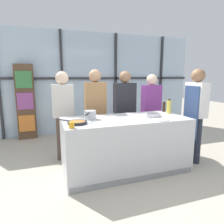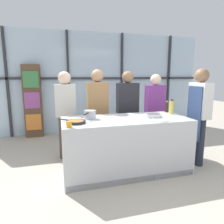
{
  "view_description": "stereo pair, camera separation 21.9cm",
  "coord_description": "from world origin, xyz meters",
  "px_view_note": "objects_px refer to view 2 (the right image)",
  "views": [
    {
      "loc": [
        -1.27,
        -2.98,
        1.6
      ],
      "look_at": [
        -0.21,
        0.1,
        1.01
      ],
      "focal_mm": 32.0,
      "sensor_mm": 36.0,
      "label": 1
    },
    {
      "loc": [
        -1.06,
        -3.05,
        1.6
      ],
      "look_at": [
        -0.21,
        0.1,
        1.01
      ],
      "focal_mm": 32.0,
      "sensor_mm": 36.0,
      "label": 2
    }
  ],
  "objects_px": {
    "frying_pan": "(76,122)",
    "saucepan": "(90,114)",
    "chef": "(199,111)",
    "spectator_far_right": "(155,107)",
    "pepper_grinder": "(167,107)",
    "mixing_bowl": "(153,116)",
    "juice_glass_near": "(69,124)",
    "white_plate": "(160,120)",
    "spectator_center_right": "(127,107)",
    "oil_bottle": "(171,107)",
    "spectator_center_left": "(98,107)",
    "spectator_far_left": "(66,109)"
  },
  "relations": [
    {
      "from": "frying_pan",
      "to": "juice_glass_near",
      "type": "relative_size",
      "value": 4.87
    },
    {
      "from": "chef",
      "to": "frying_pan",
      "type": "relative_size",
      "value": 4.15
    },
    {
      "from": "spectator_far_left",
      "to": "saucepan",
      "type": "xyz_separation_m",
      "value": [
        0.36,
        -0.68,
        0.0
      ]
    },
    {
      "from": "chef",
      "to": "pepper_grinder",
      "type": "height_order",
      "value": "chef"
    },
    {
      "from": "chef",
      "to": "spectator_far_right",
      "type": "relative_size",
      "value": 1.06
    },
    {
      "from": "juice_glass_near",
      "to": "frying_pan",
      "type": "bearing_deg",
      "value": 64.99
    },
    {
      "from": "spectator_center_left",
      "to": "pepper_grinder",
      "type": "bearing_deg",
      "value": 159.53
    },
    {
      "from": "mixing_bowl",
      "to": "spectator_far_left",
      "type": "bearing_deg",
      "value": 148.36
    },
    {
      "from": "spectator_far_left",
      "to": "spectator_center_right",
      "type": "height_order",
      "value": "spectator_center_right"
    },
    {
      "from": "white_plate",
      "to": "mixing_bowl",
      "type": "height_order",
      "value": "mixing_bowl"
    },
    {
      "from": "spectator_far_right",
      "to": "oil_bottle",
      "type": "xyz_separation_m",
      "value": [
        0.0,
        -0.65,
        0.1
      ]
    },
    {
      "from": "spectator_center_left",
      "to": "spectator_far_right",
      "type": "xyz_separation_m",
      "value": [
        1.25,
        0.0,
        -0.06
      ]
    },
    {
      "from": "saucepan",
      "to": "pepper_grinder",
      "type": "height_order",
      "value": "pepper_grinder"
    },
    {
      "from": "mixing_bowl",
      "to": "juice_glass_near",
      "type": "bearing_deg",
      "value": -168.15
    },
    {
      "from": "spectator_center_right",
      "to": "white_plate",
      "type": "bearing_deg",
      "value": 98.14
    },
    {
      "from": "pepper_grinder",
      "to": "mixing_bowl",
      "type": "bearing_deg",
      "value": -140.59
    },
    {
      "from": "spectator_center_right",
      "to": "juice_glass_near",
      "type": "relative_size",
      "value": 19.85
    },
    {
      "from": "frying_pan",
      "to": "oil_bottle",
      "type": "xyz_separation_m",
      "value": [
        1.77,
        0.28,
        0.11
      ]
    },
    {
      "from": "spectator_far_right",
      "to": "juice_glass_near",
      "type": "relative_size",
      "value": 19.14
    },
    {
      "from": "spectator_center_left",
      "to": "spectator_center_right",
      "type": "height_order",
      "value": "spectator_center_left"
    },
    {
      "from": "spectator_center_right",
      "to": "spectator_far_right",
      "type": "xyz_separation_m",
      "value": [
        0.62,
        0.0,
        -0.03
      ]
    },
    {
      "from": "spectator_center_right",
      "to": "saucepan",
      "type": "distance_m",
      "value": 1.12
    },
    {
      "from": "chef",
      "to": "pepper_grinder",
      "type": "relative_size",
      "value": 7.74
    },
    {
      "from": "chef",
      "to": "mixing_bowl",
      "type": "xyz_separation_m",
      "value": [
        -0.88,
        0.01,
        -0.04
      ]
    },
    {
      "from": "white_plate",
      "to": "mixing_bowl",
      "type": "relative_size",
      "value": 0.96
    },
    {
      "from": "chef",
      "to": "pepper_grinder",
      "type": "xyz_separation_m",
      "value": [
        -0.4,
        0.41,
        0.02
      ]
    },
    {
      "from": "saucepan",
      "to": "mixing_bowl",
      "type": "xyz_separation_m",
      "value": [
        1.04,
        -0.18,
        -0.04
      ]
    },
    {
      "from": "frying_pan",
      "to": "mixing_bowl",
      "type": "relative_size",
      "value": 1.52
    },
    {
      "from": "pepper_grinder",
      "to": "juice_glass_near",
      "type": "xyz_separation_m",
      "value": [
        -1.89,
        -0.69,
        -0.06
      ]
    },
    {
      "from": "chef",
      "to": "juice_glass_near",
      "type": "distance_m",
      "value": 2.3
    },
    {
      "from": "spectator_far_left",
      "to": "oil_bottle",
      "type": "relative_size",
      "value": 6.26
    },
    {
      "from": "juice_glass_near",
      "to": "chef",
      "type": "bearing_deg",
      "value": 7.04
    },
    {
      "from": "chef",
      "to": "frying_pan",
      "type": "height_order",
      "value": "chef"
    },
    {
      "from": "saucepan",
      "to": "mixing_bowl",
      "type": "bearing_deg",
      "value": -9.9
    },
    {
      "from": "saucepan",
      "to": "white_plate",
      "type": "distance_m",
      "value": 1.13
    },
    {
      "from": "frying_pan",
      "to": "saucepan",
      "type": "distance_m",
      "value": 0.35
    },
    {
      "from": "spectator_center_right",
      "to": "white_plate",
      "type": "relative_size",
      "value": 6.43
    },
    {
      "from": "frying_pan",
      "to": "chef",
      "type": "bearing_deg",
      "value": 1.24
    },
    {
      "from": "chef",
      "to": "spectator_far_left",
      "type": "distance_m",
      "value": 2.45
    },
    {
      "from": "spectator_far_right",
      "to": "mixing_bowl",
      "type": "distance_m",
      "value": 0.98
    },
    {
      "from": "spectator_center_right",
      "to": "white_plate",
      "type": "height_order",
      "value": "spectator_center_right"
    },
    {
      "from": "frying_pan",
      "to": "pepper_grinder",
      "type": "height_order",
      "value": "pepper_grinder"
    },
    {
      "from": "mixing_bowl",
      "to": "pepper_grinder",
      "type": "height_order",
      "value": "pepper_grinder"
    },
    {
      "from": "saucepan",
      "to": "spectator_far_left",
      "type": "bearing_deg",
      "value": 117.8
    },
    {
      "from": "spectator_center_right",
      "to": "oil_bottle",
      "type": "height_order",
      "value": "spectator_center_right"
    },
    {
      "from": "pepper_grinder",
      "to": "saucepan",
      "type": "bearing_deg",
      "value": -172.06
    },
    {
      "from": "juice_glass_near",
      "to": "mixing_bowl",
      "type": "bearing_deg",
      "value": 11.85
    },
    {
      "from": "oil_bottle",
      "to": "juice_glass_near",
      "type": "distance_m",
      "value": 1.95
    },
    {
      "from": "spectator_far_left",
      "to": "spectator_center_right",
      "type": "distance_m",
      "value": 1.25
    },
    {
      "from": "mixing_bowl",
      "to": "oil_bottle",
      "type": "relative_size",
      "value": 1.02
    }
  ]
}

